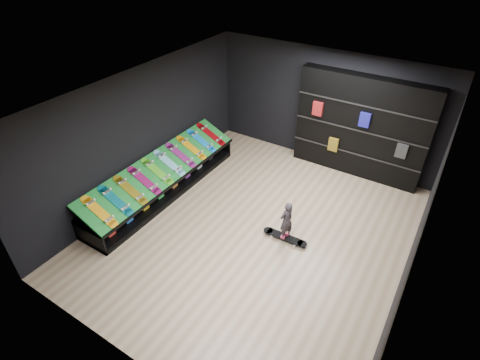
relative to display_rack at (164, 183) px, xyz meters
The scene contains 21 objects.
floor 2.56m from the display_rack, ahead, with size 6.00×7.00×0.01m, color tan.
ceiling 3.75m from the display_rack, ahead, with size 6.00×7.00×0.01m, color white.
wall_back 4.51m from the display_rack, 53.92° to the left, with size 6.00×0.02×3.00m, color black.
wall_front 4.51m from the display_rack, 53.92° to the right, with size 6.00×0.02×3.00m, color black.
wall_left 1.33m from the display_rack, behind, with size 0.02×7.00×3.00m, color black.
wall_right 5.69m from the display_rack, ahead, with size 0.02×7.00×3.00m, color black.
display_rack is the anchor object (origin of this frame).
turf_ramp 0.46m from the display_rack, ahead, with size 1.00×4.50×0.04m, color #106720.
back_shelving 5.01m from the display_rack, 42.69° to the left, with size 3.23×0.38×2.58m, color black.
floor_skateboard 3.25m from the display_rack, ahead, with size 0.98×0.22×0.09m, color black, non-canonical shape.
child 3.24m from the display_rack, ahead, with size 0.20×0.14×0.53m, color black.
display_board_0 1.96m from the display_rack, 88.11° to the right, with size 0.98×0.22×0.09m, color orange, non-canonical shape.
display_board_1 1.56m from the display_rack, 87.57° to the right, with size 0.98×0.22×0.09m, color #0C8C99, non-canonical shape.
display_board_2 1.16m from the display_rack, 86.60° to the right, with size 0.98×0.22×0.09m, color yellow, non-canonical shape.
display_board_3 0.80m from the display_rack, 84.35° to the right, with size 0.98×0.22×0.09m, color #E5198C, non-canonical shape.
display_board_4 0.54m from the display_rack, 73.46° to the right, with size 0.98×0.22×0.09m, color green, non-canonical shape.
display_board_5 0.54m from the display_rack, 73.46° to the left, with size 0.98×0.22×0.09m, color #0CB2E5, non-canonical shape.
display_board_6 0.80m from the display_rack, 84.35° to the left, with size 0.98×0.22×0.09m, color #2626BF, non-canonical shape.
display_board_7 1.16m from the display_rack, 86.60° to the left, with size 0.98×0.22×0.09m, color yellow, non-canonical shape.
display_board_8 1.56m from the display_rack, 87.57° to the left, with size 0.98×0.22×0.09m, color blue, non-canonical shape.
display_board_9 1.96m from the display_rack, 88.11° to the left, with size 0.98×0.22×0.09m, color red, non-canonical shape.
Camera 1 is at (2.91, -5.25, 5.55)m, focal length 28.00 mm.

